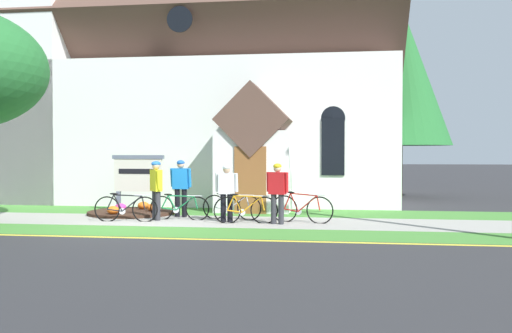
% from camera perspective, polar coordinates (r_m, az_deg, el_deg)
% --- Properties ---
extents(ground, '(140.00, 140.00, 0.00)m').
position_cam_1_polar(ground, '(18.73, -8.35, -4.45)').
color(ground, '#2B2B2D').
extents(sidewalk_slab, '(32.00, 2.54, 0.01)m').
position_cam_1_polar(sidewalk_slab, '(16.36, -11.07, -5.31)').
color(sidewalk_slab, '#99968E').
rests_on(sidewalk_slab, ground).
extents(grass_verge, '(32.00, 1.74, 0.01)m').
position_cam_1_polar(grass_verge, '(14.37, -13.88, -6.28)').
color(grass_verge, '#427F33').
rests_on(grass_verge, ground).
extents(church_lawn, '(24.00, 2.39, 0.01)m').
position_cam_1_polar(church_lawn, '(18.69, -8.59, -4.45)').
color(church_lawn, '#427F33').
rests_on(church_lawn, ground).
extents(curb_paint_stripe, '(28.00, 0.16, 0.01)m').
position_cam_1_polar(curb_paint_stripe, '(13.44, -15.52, -6.84)').
color(curb_paint_stripe, yellow).
rests_on(curb_paint_stripe, ground).
extents(church_building, '(15.44, 12.24, 14.31)m').
position_cam_1_polar(church_building, '(24.79, -5.34, 8.64)').
color(church_building, white).
rests_on(church_building, ground).
extents(church_sign, '(1.73, 0.21, 1.83)m').
position_cam_1_polar(church_sign, '(18.47, -11.77, -0.89)').
color(church_sign, slate).
rests_on(church_sign, ground).
extents(flower_bed, '(2.68, 2.68, 0.34)m').
position_cam_1_polar(flower_bed, '(17.98, -12.38, -4.48)').
color(flower_bed, '#382319').
rests_on(flower_bed, ground).
extents(bicycle_orange, '(1.74, 0.24, 0.83)m').
position_cam_1_polar(bicycle_orange, '(15.29, -1.07, -4.33)').
color(bicycle_orange, black).
rests_on(bicycle_orange, ground).
extents(bicycle_silver, '(1.72, 0.47, 0.87)m').
position_cam_1_polar(bicycle_silver, '(15.49, 4.61, -4.24)').
color(bicycle_silver, black).
rests_on(bicycle_silver, ground).
extents(bicycle_blue, '(1.78, 0.18, 0.82)m').
position_cam_1_polar(bicycle_blue, '(16.09, -12.98, -4.11)').
color(bicycle_blue, black).
rests_on(bicycle_blue, ground).
extents(bicycle_white, '(1.74, 0.27, 0.77)m').
position_cam_1_polar(bicycle_white, '(16.22, -2.49, -4.06)').
color(bicycle_white, black).
rests_on(bicycle_white, ground).
extents(bicycle_red, '(1.75, 0.12, 0.76)m').
position_cam_1_polar(bicycle_red, '(16.23, -7.74, -4.09)').
color(bicycle_red, black).
rests_on(bicycle_red, ground).
extents(cyclist_in_yellow_jersey, '(0.63, 0.27, 1.58)m').
position_cam_1_polar(cyclist_in_yellow_jersey, '(15.52, -2.97, -2.30)').
color(cyclist_in_yellow_jersey, black).
rests_on(cyclist_in_yellow_jersey, ground).
extents(cyclist_in_green_jersey, '(0.61, 0.35, 1.63)m').
position_cam_1_polar(cyclist_in_green_jersey, '(15.07, 2.17, -2.27)').
color(cyclist_in_green_jersey, '#2D2D33').
rests_on(cyclist_in_green_jersey, ground).
extents(cyclist_in_orange_jersey, '(0.66, 0.29, 1.69)m').
position_cam_1_polar(cyclist_in_orange_jersey, '(16.87, -7.58, -1.72)').
color(cyclist_in_orange_jersey, black).
rests_on(cyclist_in_orange_jersey, ground).
extents(cyclist_in_white_jersey, '(0.45, 0.67, 1.67)m').
position_cam_1_polar(cyclist_in_white_jersey, '(16.19, -10.02, -1.91)').
color(cyclist_in_white_jersey, '#2D2D33').
rests_on(cyclist_in_white_jersey, ground).
extents(roadside_conifer, '(4.35, 4.35, 8.27)m').
position_cam_1_polar(roadside_conifer, '(25.01, 14.25, 9.03)').
color(roadside_conifer, '#3D2D1E').
rests_on(roadside_conifer, ground).
extents(yard_deciduous_tree, '(4.68, 4.68, 6.09)m').
position_cam_1_polar(yard_deciduous_tree, '(24.61, -21.56, 7.12)').
color(yard_deciduous_tree, '#3D2D1E').
rests_on(yard_deciduous_tree, ground).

